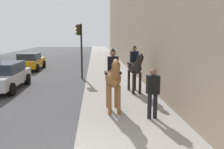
% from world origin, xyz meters
% --- Properties ---
extents(mounted_horse_near, '(2.15, 0.61, 2.30)m').
position_xyz_m(mounted_horse_near, '(3.43, -1.20, 1.40)').
color(mounted_horse_near, brown).
rests_on(mounted_horse_near, sidewalk_slab).
extents(mounted_horse_far, '(2.15, 0.71, 2.30)m').
position_xyz_m(mounted_horse_far, '(6.29, -2.49, 1.40)').
color(mounted_horse_far, black).
rests_on(mounted_horse_far, sidewalk_slab).
extents(pedestrian_greeting, '(0.30, 0.43, 1.70)m').
position_xyz_m(pedestrian_greeting, '(2.59, -2.45, 1.10)').
color(pedestrian_greeting, black).
rests_on(pedestrian_greeting, sidewalk_slab).
extents(car_near_lane, '(4.42, 1.97, 1.44)m').
position_xyz_m(car_near_lane, '(15.50, 4.92, 0.75)').
color(car_near_lane, orange).
rests_on(car_near_lane, ground).
extents(car_mid_lane, '(4.39, 2.11, 1.44)m').
position_xyz_m(car_mid_lane, '(7.96, 4.40, 0.77)').
color(car_mid_lane, silver).
rests_on(car_mid_lane, ground).
extents(traffic_light_near_curb, '(0.20, 0.44, 3.66)m').
position_xyz_m(traffic_light_near_curb, '(10.97, 0.40, 2.46)').
color(traffic_light_near_curb, black).
rests_on(traffic_light_near_curb, ground).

